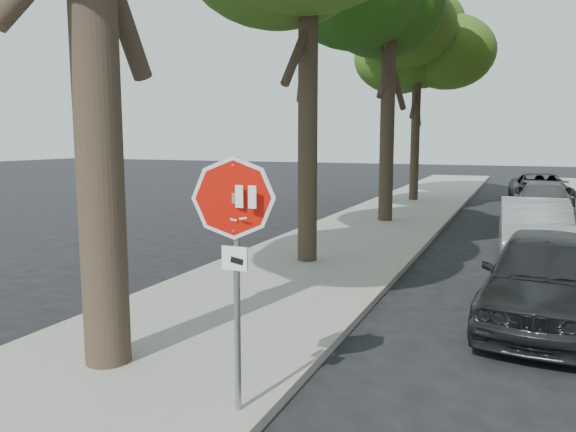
{
  "coord_description": "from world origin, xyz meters",
  "views": [
    {
      "loc": [
        1.88,
        -4.84,
        2.89
      ],
      "look_at": [
        -0.47,
        0.79,
        2.05
      ],
      "focal_mm": 35.0,
      "sensor_mm": 36.0,
      "label": 1
    }
  ],
  "objects_px": {
    "car_a": "(545,278)",
    "car_d": "(540,190)",
    "tree_far": "(418,40)",
    "car_b": "(534,230)",
    "car_c": "(543,203)",
    "stop_sign": "(235,235)"
  },
  "relations": [
    {
      "from": "tree_far",
      "to": "car_b",
      "type": "bearing_deg",
      "value": -66.7
    },
    {
      "from": "stop_sign",
      "to": "car_b",
      "type": "distance_m",
      "value": 10.19
    },
    {
      "from": "stop_sign",
      "to": "tree_far",
      "type": "relative_size",
      "value": 0.28
    },
    {
      "from": "tree_far",
      "to": "car_a",
      "type": "relative_size",
      "value": 2.14
    },
    {
      "from": "tree_far",
      "to": "car_c",
      "type": "bearing_deg",
      "value": -40.98
    },
    {
      "from": "car_c",
      "to": "stop_sign",
      "type": "bearing_deg",
      "value": -98.77
    },
    {
      "from": "stop_sign",
      "to": "car_c",
      "type": "height_order",
      "value": "stop_sign"
    },
    {
      "from": "car_b",
      "to": "car_d",
      "type": "xyz_separation_m",
      "value": [
        0.39,
        12.01,
        -0.02
      ]
    },
    {
      "from": "stop_sign",
      "to": "car_d",
      "type": "bearing_deg",
      "value": 81.35
    },
    {
      "from": "car_c",
      "to": "car_d",
      "type": "relative_size",
      "value": 0.92
    },
    {
      "from": "car_a",
      "to": "car_d",
      "type": "relative_size",
      "value": 0.86
    },
    {
      "from": "car_c",
      "to": "car_d",
      "type": "xyz_separation_m",
      "value": [
        0.0,
        5.19,
        0.03
      ]
    },
    {
      "from": "stop_sign",
      "to": "car_a",
      "type": "relative_size",
      "value": 0.6
    },
    {
      "from": "stop_sign",
      "to": "car_a",
      "type": "distance_m",
      "value": 5.61
    },
    {
      "from": "stop_sign",
      "to": "car_d",
      "type": "relative_size",
      "value": 0.51
    },
    {
      "from": "car_a",
      "to": "car_b",
      "type": "height_order",
      "value": "car_a"
    },
    {
      "from": "car_c",
      "to": "car_b",
      "type": "bearing_deg",
      "value": -90.74
    },
    {
      "from": "car_a",
      "to": "car_b",
      "type": "bearing_deg",
      "value": 96.1
    },
    {
      "from": "car_b",
      "to": "tree_far",
      "type": "bearing_deg",
      "value": 110.37
    },
    {
      "from": "car_b",
      "to": "car_c",
      "type": "xyz_separation_m",
      "value": [
        0.39,
        6.83,
        -0.04
      ]
    },
    {
      "from": "stop_sign",
      "to": "car_b",
      "type": "xyz_separation_m",
      "value": [
        2.91,
        9.69,
        -1.22
      ]
    },
    {
      "from": "car_a",
      "to": "car_d",
      "type": "distance_m",
      "value": 17.12
    }
  ]
}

